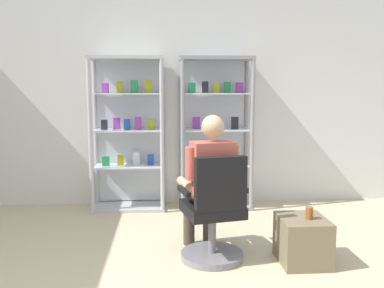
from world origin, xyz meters
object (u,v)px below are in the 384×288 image
Objects in this scene: tea_glass at (309,213)px; display_cabinet_left at (128,132)px; seated_shopkeeper at (208,178)px; storage_crate at (302,240)px; office_chair at (214,218)px; display_cabinet_right at (215,132)px.

display_cabinet_left is at bearing 131.92° from tea_glass.
storage_crate is (0.80, -0.24, -0.51)m from seated_shopkeeper.
display_cabinet_left is 1.47× the size of seated_shopkeeper.
display_cabinet_left reaches higher than office_chair.
display_cabinet_left is at bearing 116.42° from office_chair.
seated_shopkeeper reaches higher than storage_crate.
display_cabinet_left is at bearing 131.71° from storage_crate.
seated_shopkeeper reaches higher than office_chair.
storage_crate is (0.55, -1.85, -0.77)m from display_cabinet_right.
tea_glass is (0.04, -0.03, 0.25)m from storage_crate.
seated_shopkeeper reaches higher than tea_glass.
display_cabinet_right reaches higher than storage_crate.
tea_glass is (0.59, -1.88, -0.51)m from display_cabinet_right.
office_chair is 0.74× the size of seated_shopkeeper.
seated_shopkeeper is 2.76× the size of storage_crate.
display_cabinet_right is 1.87m from office_chair.
office_chair is 0.36m from seated_shopkeeper.
storage_crate is at bearing -48.29° from display_cabinet_left.
storage_crate is at bearing 141.84° from tea_glass.
tea_glass is (0.84, -0.27, -0.26)m from seated_shopkeeper.
display_cabinet_right is at bearing 106.48° from storage_crate.
display_cabinet_left is 2.58m from tea_glass.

